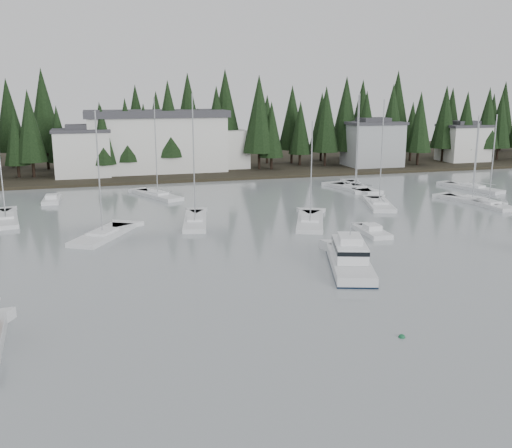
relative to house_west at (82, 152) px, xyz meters
The scene contains 22 objects.
ground 81.16m from the house_west, 77.16° to the right, with size 260.00×260.00×0.00m, color gray.
far_shore_land 25.88m from the house_west, 45.00° to the left, with size 240.00×54.00×1.00m, color black.
conifer_treeline 19.87m from the house_west, 21.25° to the left, with size 200.00×22.00×20.00m, color black, non-canonical shape.
house_west is the anchor object (origin of this frame).
house_east_a 54.01m from the house_west, ahead, with size 10.60×8.48×9.25m.
house_east_b 76.01m from the house_west, ahead, with size 9.54×7.42×8.25m.
harbor_inn 15.45m from the house_west, 12.52° to the left, with size 29.50×11.50×10.90m.
cabin_cruiser_center 63.16m from the house_west, 69.52° to the right, with size 6.20×10.66×4.37m.
sailboat_1 63.92m from the house_west, 25.80° to the right, with size 4.79×10.26×11.78m.
sailboat_2 51.73m from the house_west, 43.51° to the right, with size 5.60×9.49×14.29m.
sailboat_3 46.32m from the house_west, 30.36° to the right, with size 5.00×10.07×14.71m.
sailboat_4 42.62m from the house_west, 87.18° to the right, with size 7.19×9.55×13.42m.
sailboat_5 40.69m from the house_west, 72.09° to the right, with size 4.51×10.68×15.04m.
sailboat_6 32.66m from the house_west, 105.42° to the right, with size 3.97×10.45×14.63m.
sailboat_8 23.51m from the house_west, 63.74° to the right, with size 6.34×10.05×14.42m.
sailboat_10 49.39m from the house_west, 59.43° to the right, with size 6.61×10.71×12.12m.
sailboat_11 62.81m from the house_west, 35.74° to the right, with size 5.43×9.14×11.13m.
sailboat_12 46.39m from the house_west, 28.27° to the right, with size 5.16×11.22×14.94m.
sailboat_13 64.81m from the house_west, 37.54° to the right, with size 2.58×8.43×12.42m.
runabout_1 57.13m from the house_west, 58.79° to the right, with size 2.45×5.71×1.42m.
runabout_3 21.33m from the house_west, 101.42° to the right, with size 2.39×5.60×1.42m.
mooring_buoy_green 75.38m from the house_west, 75.28° to the right, with size 0.42×0.42×0.42m, color #145933.
Camera 1 is at (-16.49, -22.49, 14.76)m, focal length 40.00 mm.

